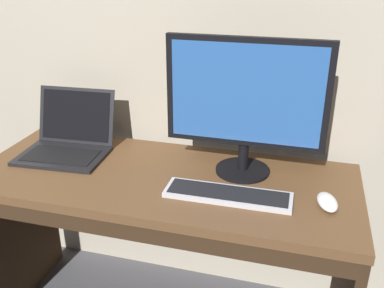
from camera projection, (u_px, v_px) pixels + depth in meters
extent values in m
cube|color=brown|center=(163.00, 179.00, 1.60)|extent=(1.42, 0.58, 0.03)
cube|color=#322113|center=(18.00, 230.00, 1.91)|extent=(0.03, 0.53, 0.69)
cube|color=#322113|center=(136.00, 232.00, 1.38)|extent=(1.36, 0.02, 0.06)
cube|color=black|center=(62.00, 156.00, 1.73)|extent=(0.35, 0.25, 0.01)
cube|color=black|center=(61.00, 155.00, 1.71)|extent=(0.29, 0.16, 0.00)
cube|color=black|center=(76.00, 115.00, 1.81)|extent=(0.34, 0.10, 0.22)
cube|color=black|center=(76.00, 116.00, 1.81)|extent=(0.30, 0.09, 0.20)
cylinder|color=black|center=(242.00, 170.00, 1.62)|extent=(0.20, 0.20, 0.01)
cylinder|color=black|center=(243.00, 156.00, 1.59)|extent=(0.04, 0.04, 0.11)
cube|color=black|center=(246.00, 93.00, 1.48)|extent=(0.57, 0.02, 0.39)
cube|color=#28569E|center=(245.00, 94.00, 1.47)|extent=(0.52, 0.00, 0.35)
cube|color=#BCBCC1|center=(228.00, 195.00, 1.44)|extent=(0.43, 0.12, 0.02)
cube|color=black|center=(228.00, 193.00, 1.44)|extent=(0.40, 0.10, 0.00)
ellipsoid|color=white|center=(327.00, 202.00, 1.39)|extent=(0.09, 0.13, 0.03)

